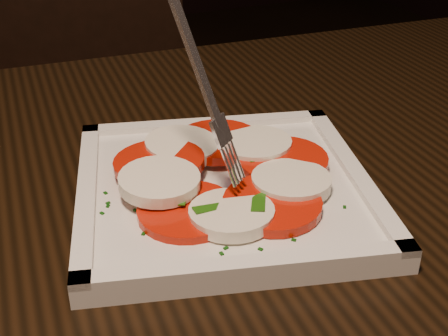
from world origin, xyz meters
TOP-DOWN VIEW (x-y plane):
  - table at (0.05, -0.07)m, footprint 1.25×0.88m
  - chair at (0.18, 0.76)m, footprint 0.51×0.51m
  - plate at (0.12, -0.07)m, footprint 0.30×0.30m
  - caprese_salad at (0.12, -0.07)m, footprint 0.20×0.20m
  - fork at (0.09, -0.07)m, footprint 0.07×0.07m

SIDE VIEW (x-z plane):
  - chair at x=0.18m, z-range 0.07..1.00m
  - table at x=0.05m, z-range 0.28..1.03m
  - plate at x=0.12m, z-range 0.75..0.76m
  - caprese_salad at x=0.12m, z-range 0.76..0.79m
  - fork at x=0.09m, z-range 0.79..0.95m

